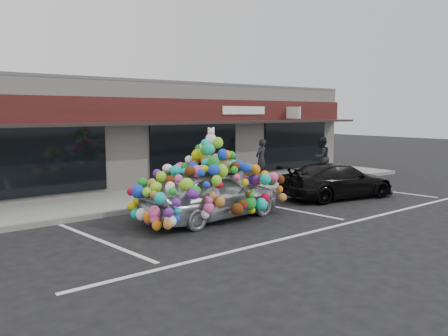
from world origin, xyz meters
TOP-DOWN VIEW (x-y plane):
  - ground at (0.00, 0.00)m, footprint 90.00×90.00m
  - shop_building at (0.00, 8.44)m, footprint 24.00×7.20m
  - sidewalk at (0.00, 4.00)m, footprint 26.00×3.00m
  - kerb at (0.00, 2.50)m, footprint 26.00×0.18m
  - parking_stripe_left at (-3.20, 0.20)m, footprint 0.73×4.37m
  - parking_stripe_mid at (2.80, 0.20)m, footprint 0.73×4.37m
  - parking_stripe_right at (8.20, 0.20)m, footprint 0.73×4.37m
  - lane_line at (2.00, -2.30)m, footprint 14.00×0.12m
  - toy_car at (0.18, 0.40)m, footprint 3.06×4.63m
  - black_sedan at (5.61, 0.21)m, footprint 2.54×4.59m
  - pedestrian_a at (5.73, 4.41)m, footprint 0.73×0.58m
  - pedestrian_b at (8.37, 3.28)m, footprint 0.91×0.72m

SIDE VIEW (x-z plane):
  - ground at x=0.00m, z-range 0.00..0.00m
  - parking_stripe_left at x=-3.20m, z-range 0.00..0.01m
  - parking_stripe_mid at x=2.80m, z-range 0.00..0.01m
  - parking_stripe_right at x=8.20m, z-range 0.00..0.01m
  - lane_line at x=2.00m, z-range 0.00..0.01m
  - sidewalk at x=0.00m, z-range 0.00..0.15m
  - kerb at x=0.00m, z-range -0.01..0.15m
  - black_sedan at x=5.61m, z-range 0.00..1.26m
  - toy_car at x=0.18m, z-range -0.42..2.20m
  - pedestrian_a at x=5.73m, z-range 0.15..1.91m
  - pedestrian_b at x=8.37m, z-range 0.15..1.96m
  - shop_building at x=0.00m, z-range 0.01..4.32m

